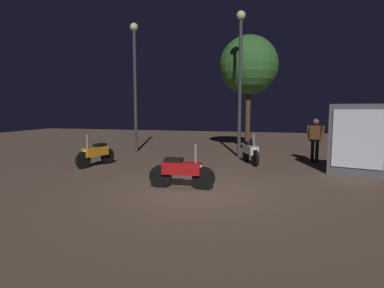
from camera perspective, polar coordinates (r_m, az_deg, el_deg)
ground_plane at (r=7.80m, az=1.27°, el=-8.35°), size 40.00×40.00×0.00m
motorcycle_red_foreground at (r=7.99m, az=-1.88°, el=-4.77°), size 1.66×0.34×1.11m
motorcycle_white_parked_left at (r=11.76m, az=10.24°, el=-1.29°), size 0.72×1.58×1.11m
motorcycle_orange_parked_right at (r=11.55m, az=-16.58°, el=-1.60°), size 0.54×1.63×1.11m
person_rider_beside at (r=12.57m, az=20.87°, el=1.21°), size 0.65×0.34×1.60m
streetlamp_near at (r=13.30m, az=8.48°, el=13.20°), size 0.36×0.36×5.75m
streetlamp_far at (r=15.05m, az=-10.03°, el=12.29°), size 0.36×0.36×5.72m
tree_left_bg at (r=15.82m, az=9.95°, el=13.45°), size 2.74×2.74×5.36m
kiosk_billboard at (r=10.62m, az=27.26°, el=0.63°), size 1.68×0.94×2.10m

